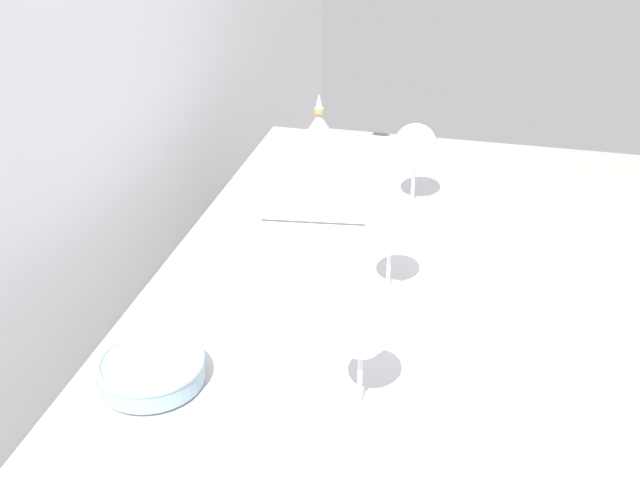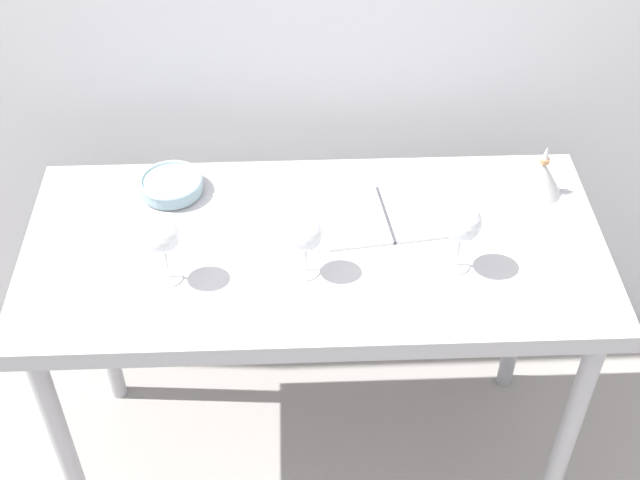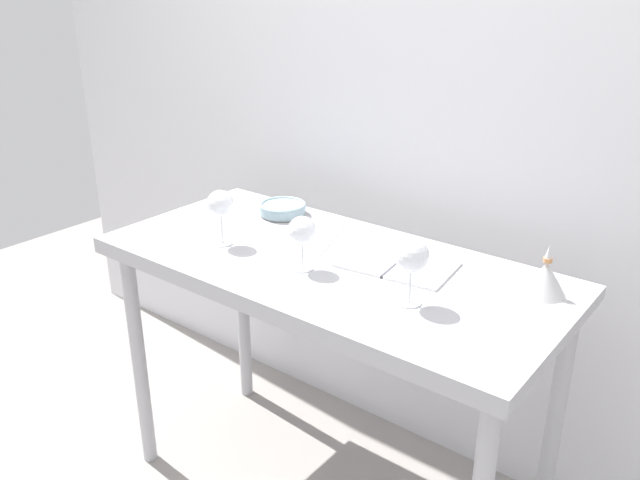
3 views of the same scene
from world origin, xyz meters
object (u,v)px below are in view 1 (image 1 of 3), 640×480
at_px(decanter_funnel, 319,131).
at_px(wine_glass_near_center, 390,234).
at_px(wine_glass_near_right, 415,147).
at_px(tasting_sheet_upper, 266,312).
at_px(wine_glass_near_left, 361,333).
at_px(tasting_bowl, 150,369).
at_px(open_notebook, 313,225).

bearing_deg(decanter_funnel, wine_glass_near_center, -156.01).
height_order(wine_glass_near_right, tasting_sheet_upper, wine_glass_near_right).
distance_m(wine_glass_near_center, tasting_sheet_upper, 0.25).
bearing_deg(wine_glass_near_left, wine_glass_near_center, 1.78).
xyz_separation_m(wine_glass_near_center, tasting_sheet_upper, (-0.12, 0.19, -0.11)).
distance_m(wine_glass_near_left, decanter_funnel, 0.96).
xyz_separation_m(tasting_sheet_upper, decanter_funnel, (0.72, 0.08, 0.05)).
relative_size(wine_glass_near_right, wine_glass_near_left, 1.03).
xyz_separation_m(wine_glass_near_center, tasting_bowl, (-0.33, 0.30, -0.09)).
xyz_separation_m(open_notebook, decanter_funnel, (0.40, 0.08, 0.04)).
height_order(wine_glass_near_center, decanter_funnel, wine_glass_near_center).
xyz_separation_m(wine_glass_near_right, decanter_funnel, (0.25, 0.26, -0.08)).
distance_m(wine_glass_near_right, wine_glass_near_center, 0.35).
relative_size(wine_glass_near_center, open_notebook, 0.46).
bearing_deg(open_notebook, wine_glass_near_left, -166.43).
distance_m(tasting_sheet_upper, tasting_bowl, 0.24).
bearing_deg(decanter_funnel, open_notebook, -168.37).
bearing_deg(tasting_bowl, wine_glass_near_right, -23.37).
relative_size(wine_glass_near_right, decanter_funnel, 1.28).
distance_m(wine_glass_near_right, tasting_bowl, 0.75).
distance_m(wine_glass_near_left, open_notebook, 0.57).
bearing_deg(wine_glass_near_left, wine_glass_near_right, 1.22).
height_order(tasting_sheet_upper, decanter_funnel, decanter_funnel).
bearing_deg(open_notebook, wine_glass_near_center, -144.62).
bearing_deg(tasting_sheet_upper, wine_glass_near_right, -41.37).
distance_m(wine_glass_near_center, tasting_bowl, 0.46).
relative_size(wine_glass_near_center, wine_glass_near_left, 0.91).
relative_size(wine_glass_near_left, decanter_funnel, 1.24).
xyz_separation_m(wine_glass_near_left, open_notebook, (0.52, 0.20, -0.12)).
bearing_deg(wine_glass_near_center, wine_glass_near_right, 0.72).
bearing_deg(open_notebook, tasting_bowl, 160.83).
height_order(open_notebook, tasting_sheet_upper, open_notebook).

